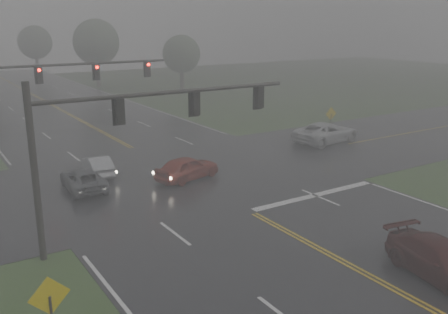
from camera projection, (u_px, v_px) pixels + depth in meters
main_road at (196, 183)px, 30.16m from camera, size 18.00×160.00×0.02m
cross_street at (181, 174)px, 31.79m from camera, size 120.00×14.00×0.02m
stop_bar at (315, 196)px, 27.94m from camera, size 8.50×0.50×0.01m
sedan_maroon at (441, 279)px, 18.94m from camera, size 2.84×5.22×1.43m
sedan_red at (187, 179)px, 30.80m from camera, size 4.59×2.76×1.46m
sedan_silver at (98, 175)px, 31.60m from camera, size 1.68×3.93×1.26m
car_grey at (84, 190)px, 28.94m from camera, size 2.33×4.51×1.22m
pickup_white at (326, 142)px, 40.09m from camera, size 6.15×3.41×1.63m
signal_gantry_near at (123, 128)px, 21.13m from camera, size 12.27×0.32×7.29m
signal_gantry_far at (43, 85)px, 34.50m from camera, size 13.64×0.37×7.36m
sign_diamond_west at (51, 307)px, 13.71m from camera, size 1.17×0.12×2.80m
sign_diamond_east at (331, 117)px, 40.90m from camera, size 1.11×0.11×2.66m
tree_ne_a at (96, 42)px, 72.24m from camera, size 6.64×6.64×9.76m
tree_e_near at (181, 54)px, 68.56m from camera, size 5.19×5.19×7.63m
tree_n_far at (35, 42)px, 88.41m from camera, size 5.91×5.91×8.68m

